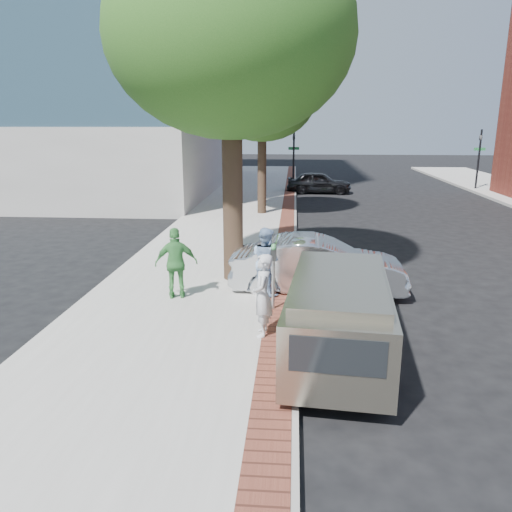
# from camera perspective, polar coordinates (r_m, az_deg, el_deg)

# --- Properties ---
(ground) EXTENTS (120.00, 120.00, 0.00)m
(ground) POSITION_cam_1_polar(r_m,az_deg,el_deg) (11.59, -0.73, -6.07)
(ground) COLOR black
(ground) RESTS_ON ground
(sidewalk) EXTENTS (5.00, 60.00, 0.15)m
(sidewalk) POSITION_cam_1_polar(r_m,az_deg,el_deg) (19.38, -3.06, 2.75)
(sidewalk) COLOR #9E9991
(sidewalk) RESTS_ON ground
(brick_strip) EXTENTS (0.60, 60.00, 0.01)m
(brick_strip) POSITION_cam_1_polar(r_m,az_deg,el_deg) (19.20, 3.47, 2.87)
(brick_strip) COLOR brown
(brick_strip) RESTS_ON sidewalk
(curb) EXTENTS (0.10, 60.00, 0.15)m
(curb) POSITION_cam_1_polar(r_m,az_deg,el_deg) (19.22, 4.51, 2.62)
(curb) COLOR gray
(curb) RESTS_ON ground
(office_base) EXTENTS (18.20, 22.20, 4.00)m
(office_base) POSITION_cam_1_polar(r_m,az_deg,el_deg) (35.70, -19.02, 10.67)
(office_base) COLOR gray
(office_base) RESTS_ON ground
(signal_near) EXTENTS (0.70, 0.15, 3.80)m
(signal_near) POSITION_cam_1_polar(r_m,az_deg,el_deg) (32.84, 4.33, 11.56)
(signal_near) COLOR black
(signal_near) RESTS_ON ground
(signal_far) EXTENTS (0.70, 0.15, 3.80)m
(signal_far) POSITION_cam_1_polar(r_m,az_deg,el_deg) (34.80, 24.14, 10.51)
(signal_far) COLOR black
(signal_far) RESTS_ON ground
(tree_near) EXTENTS (6.00, 6.00, 8.51)m
(tree_near) POSITION_cam_1_polar(r_m,az_deg,el_deg) (12.94, -2.91, 23.89)
(tree_near) COLOR black
(tree_near) RESTS_ON sidewalk
(tree_far) EXTENTS (4.80, 4.80, 7.14)m
(tree_far) POSITION_cam_1_polar(r_m,az_deg,el_deg) (22.86, 0.71, 17.79)
(tree_far) COLOR black
(tree_far) RESTS_ON sidewalk
(parking_meter) EXTENTS (0.12, 0.32, 1.47)m
(parking_meter) POSITION_cam_1_polar(r_m,az_deg,el_deg) (10.85, 2.01, -0.85)
(parking_meter) COLOR gray
(parking_meter) RESTS_ON sidewalk
(person_gray) EXTENTS (0.40, 0.60, 1.63)m
(person_gray) POSITION_cam_1_polar(r_m,az_deg,el_deg) (9.58, 0.76, -4.52)
(person_gray) COLOR #B6B7BC
(person_gray) RESTS_ON sidewalk
(person_officer) EXTENTS (1.00, 1.00, 1.64)m
(person_officer) POSITION_cam_1_polar(r_m,az_deg,el_deg) (11.90, 1.12, -0.59)
(person_officer) COLOR #82A2CA
(person_officer) RESTS_ON sidewalk
(person_green) EXTENTS (1.05, 0.62, 1.68)m
(person_green) POSITION_cam_1_polar(r_m,az_deg,el_deg) (11.80, -9.09, -0.81)
(person_green) COLOR #418F45
(person_green) RESTS_ON sidewalk
(sedan_silver) EXTENTS (4.37, 1.63, 1.42)m
(sedan_silver) POSITION_cam_1_polar(r_m,az_deg,el_deg) (12.54, 7.08, -1.11)
(sedan_silver) COLOR silver
(sedan_silver) RESTS_ON ground
(bg_car) EXTENTS (3.95, 1.72, 1.33)m
(bg_car) POSITION_cam_1_polar(r_m,az_deg,el_deg) (31.04, 7.21, 8.34)
(bg_car) COLOR black
(bg_car) RESTS_ON ground
(van) EXTENTS (2.07, 4.50, 1.61)m
(van) POSITION_cam_1_polar(r_m,az_deg,el_deg) (9.13, 9.43, -6.26)
(van) COLOR gray
(van) RESTS_ON ground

